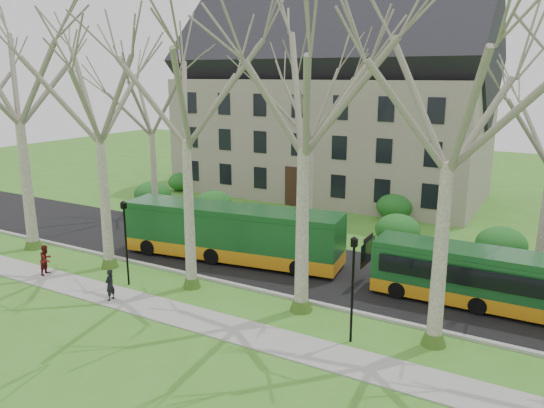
{
  "coord_description": "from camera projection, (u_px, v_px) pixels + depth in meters",
  "views": [
    {
      "loc": [
        12.77,
        -19.35,
        10.41
      ],
      "look_at": [
        0.12,
        3.0,
        4.11
      ],
      "focal_mm": 35.0,
      "sensor_mm": 36.0,
      "label": 1
    }
  ],
  "objects": [
    {
      "name": "ground",
      "position": [
        238.0,
        302.0,
        24.94
      ],
      "size": [
        120.0,
        120.0,
        0.0
      ],
      "primitive_type": "plane",
      "color": "#407A23",
      "rests_on": "ground"
    },
    {
      "name": "sidewalk",
      "position": [
        207.0,
        322.0,
        22.82
      ],
      "size": [
        70.0,
        2.0,
        0.06
      ],
      "primitive_type": "cube",
      "color": "gray",
      "rests_on": "ground"
    },
    {
      "name": "road",
      "position": [
        292.0,
        265.0,
        29.58
      ],
      "size": [
        80.0,
        8.0,
        0.06
      ],
      "primitive_type": "cube",
      "color": "black",
      "rests_on": "ground"
    },
    {
      "name": "curb",
      "position": [
        255.0,
        289.0,
        26.19
      ],
      "size": [
        80.0,
        0.25,
        0.14
      ],
      "primitive_type": "cube",
      "color": "#A5A39E",
      "rests_on": "ground"
    },
    {
      "name": "building",
      "position": [
        330.0,
        102.0,
        46.18
      ],
      "size": [
        26.5,
        12.2,
        16.0
      ],
      "color": "gray",
      "rests_on": "ground"
    },
    {
      "name": "tree_row_verge",
      "position": [
        240.0,
        153.0,
        23.53
      ],
      "size": [
        49.0,
        7.0,
        14.0
      ],
      "color": "gray",
      "rests_on": "ground"
    },
    {
      "name": "tree_row_far",
      "position": [
        314.0,
        146.0,
        33.45
      ],
      "size": [
        33.0,
        7.0,
        12.0
      ],
      "color": "gray",
      "rests_on": "ground"
    },
    {
      "name": "lamp_row",
      "position": [
        225.0,
        256.0,
        23.49
      ],
      "size": [
        36.22,
        0.22,
        4.3
      ],
      "color": "black",
      "rests_on": "ground"
    },
    {
      "name": "hedges",
      "position": [
        289.0,
        206.0,
        38.77
      ],
      "size": [
        30.6,
        8.6,
        2.0
      ],
      "color": "#185620",
      "rests_on": "ground"
    },
    {
      "name": "bus_lead",
      "position": [
        231.0,
        232.0,
        30.17
      ],
      "size": [
        13.0,
        4.38,
        3.19
      ],
      "primitive_type": null,
      "rotation": [
        0.0,
        0.0,
        0.14
      ],
      "color": "#154A1F",
      "rests_on": "road"
    },
    {
      "name": "bus_follow",
      "position": [
        496.0,
        280.0,
        23.79
      ],
      "size": [
        10.96,
        2.38,
        2.74
      ],
      "primitive_type": null,
      "rotation": [
        0.0,
        0.0,
        0.01
      ],
      "color": "#154A1F",
      "rests_on": "road"
    },
    {
      "name": "pedestrian_a",
      "position": [
        110.0,
        285.0,
        24.83
      ],
      "size": [
        0.43,
        0.59,
        1.5
      ],
      "primitive_type": "imported",
      "rotation": [
        0.0,
        0.0,
        -1.43
      ],
      "color": "black",
      "rests_on": "sidewalk"
    },
    {
      "name": "pedestrian_b",
      "position": [
        46.0,
        260.0,
        28.06
      ],
      "size": [
        0.8,
        0.92,
        1.61
      ],
      "primitive_type": "imported",
      "rotation": [
        0.0,
        0.0,
        1.85
      ],
      "color": "#561313",
      "rests_on": "sidewalk"
    }
  ]
}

